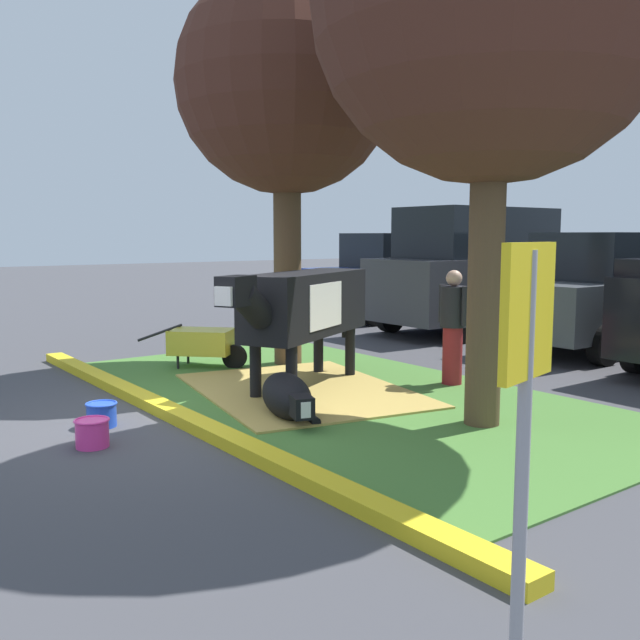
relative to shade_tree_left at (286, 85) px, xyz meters
name	(u,v)px	position (x,y,z in m)	size (l,w,h in m)	color
ground_plane	(173,419)	(1.90, -2.79, -4.16)	(80.00, 80.00, 0.00)	#424247
grass_island	(340,393)	(2.03, -0.59, -4.15)	(7.88, 4.08, 0.02)	#477A33
curb_yellow	(179,416)	(2.03, -2.78, -4.10)	(9.08, 0.24, 0.12)	yellow
hay_bedding	(301,390)	(1.68, -0.94, -4.14)	(3.20, 2.40, 0.04)	tan
shade_tree_left	(286,85)	(0.00, 0.00, 0.00)	(3.26, 3.26, 5.83)	brown
cow_holstein	(302,305)	(1.56, -0.84, -3.07)	(1.82, 2.92, 1.55)	black
calf_lying	(287,396)	(2.61, -1.77, -3.92)	(1.33, 0.81, 0.48)	black
person_handler	(453,324)	(2.53, 0.91, -3.35)	(0.53, 0.34, 1.52)	maroon
wheelbarrow	(204,342)	(-0.53, -1.16, -3.77)	(1.35, 1.34, 0.63)	gold
parking_sign	(525,382)	(6.98, -3.54, -2.79)	(0.14, 0.44, 1.95)	#99999E
bucket_blue	(102,414)	(1.74, -3.51, -4.03)	(0.33, 0.33, 0.25)	blue
bucket_pink	(92,432)	(2.38, -3.83, -4.02)	(0.33, 0.33, 0.27)	#EA3893
sedan_blue	(395,277)	(-3.54, 5.52, -3.18)	(2.04, 4.41, 2.02)	navy
suv_dark_grey	(476,270)	(-0.78, 5.19, -2.89)	(2.14, 4.61, 2.52)	#3D3D42
hatchback_white	(605,293)	(2.06, 5.23, -3.18)	(2.04, 4.41, 2.02)	#4C5156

